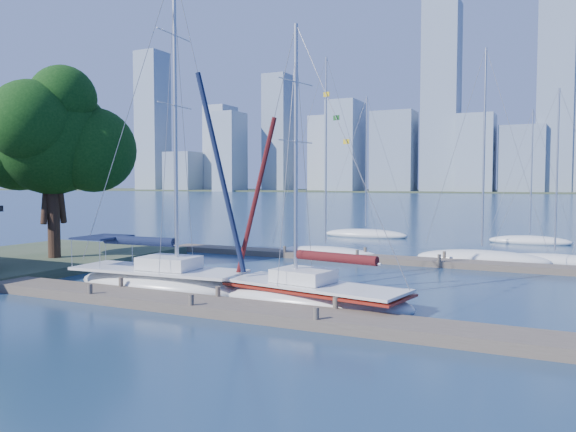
% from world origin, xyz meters
% --- Properties ---
extents(ground, '(700.00, 700.00, 0.00)m').
position_xyz_m(ground, '(0.00, 0.00, 0.00)').
color(ground, '#18364F').
rests_on(ground, ground).
extents(near_dock, '(26.00, 2.00, 0.40)m').
position_xyz_m(near_dock, '(0.00, 0.00, 0.20)').
color(near_dock, brown).
rests_on(near_dock, ground).
extents(far_dock, '(30.00, 1.80, 0.36)m').
position_xyz_m(far_dock, '(2.00, 16.00, 0.18)').
color(far_dock, brown).
rests_on(far_dock, ground).
extents(far_shore, '(800.00, 100.00, 1.50)m').
position_xyz_m(far_shore, '(0.00, 320.00, 0.00)').
color(far_shore, '#38472D').
rests_on(far_shore, ground).
extents(tree, '(8.95, 8.15, 11.58)m').
position_xyz_m(tree, '(-14.68, 5.97, 7.72)').
color(tree, '#311F16').
rests_on(tree, ground).
extents(sailboat_navy, '(8.89, 3.33, 14.92)m').
position_xyz_m(sailboat_navy, '(-4.20, 2.45, 1.16)').
color(sailboat_navy, white).
rests_on(sailboat_navy, ground).
extents(sailboat_maroon, '(8.32, 3.98, 11.74)m').
position_xyz_m(sailboat_maroon, '(3.55, 2.41, 0.92)').
color(sailboat_maroon, white).
rests_on(sailboat_maroon, ground).
extents(bg_boat_1, '(7.54, 3.93, 13.53)m').
position_xyz_m(bg_boat_1, '(-1.79, 16.91, 0.25)').
color(bg_boat_1, white).
rests_on(bg_boat_1, ground).
extents(bg_boat_3, '(8.27, 5.01, 13.45)m').
position_xyz_m(bg_boat_3, '(8.01, 18.29, 0.28)').
color(bg_boat_3, white).
rests_on(bg_boat_3, ground).
extents(bg_boat_4, '(7.49, 3.32, 10.86)m').
position_xyz_m(bg_boat_4, '(12.06, 19.50, 0.22)').
color(bg_boat_4, white).
rests_on(bg_boat_4, ground).
extents(bg_boat_6, '(8.02, 3.24, 13.10)m').
position_xyz_m(bg_boat_6, '(-3.64, 31.39, 0.26)').
color(bg_boat_6, white).
rests_on(bg_boat_6, ground).
extents(bg_boat_7, '(6.65, 3.73, 11.16)m').
position_xyz_m(bg_boat_7, '(10.19, 31.68, 0.23)').
color(bg_boat_7, white).
rests_on(bg_boat_7, ground).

